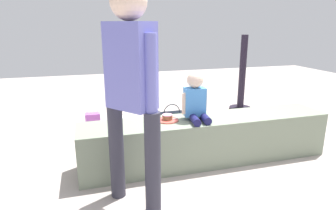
# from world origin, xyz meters

# --- Properties ---
(ground_plane) EXTENTS (12.00, 12.00, 0.00)m
(ground_plane) POSITION_xyz_m (0.00, 0.00, 0.00)
(ground_plane) COLOR #ADA098
(concrete_ledge) EXTENTS (2.60, 0.47, 0.47)m
(concrete_ledge) POSITION_xyz_m (0.00, 0.00, 0.24)
(concrete_ledge) COLOR gray
(concrete_ledge) RESTS_ON ground_plane
(child_seated) EXTENTS (0.28, 0.32, 0.48)m
(child_seated) POSITION_xyz_m (-0.14, -0.00, 0.69)
(child_seated) COLOR #1A194E
(child_seated) RESTS_ON concrete_ledge
(adult_standing) EXTENTS (0.37, 0.42, 1.68)m
(adult_standing) POSITION_xyz_m (-0.86, -0.55, 1.01)
(adult_standing) COLOR #302F3C
(adult_standing) RESTS_ON ground_plane
(cake_plate) EXTENTS (0.22, 0.22, 0.07)m
(cake_plate) POSITION_xyz_m (-0.42, 0.04, 0.50)
(cake_plate) COLOR #E0594C
(cake_plate) RESTS_ON concrete_ledge
(gift_bag) EXTENTS (0.19, 0.13, 0.31)m
(gift_bag) POSITION_xyz_m (-1.12, 1.19, 0.14)
(gift_bag) COLOR #B259BF
(gift_bag) RESTS_ON ground_plane
(railing_post) EXTENTS (0.36, 0.36, 1.24)m
(railing_post) POSITION_xyz_m (1.33, 1.62, 0.48)
(railing_post) COLOR black
(railing_post) RESTS_ON ground_plane
(water_bottle_near_gift) EXTENTS (0.06, 0.06, 0.18)m
(water_bottle_near_gift) POSITION_xyz_m (0.60, 1.15, 0.08)
(water_bottle_near_gift) COLOR silver
(water_bottle_near_gift) RESTS_ON ground_plane
(party_cup_red) EXTENTS (0.07, 0.07, 0.11)m
(party_cup_red) POSITION_xyz_m (0.58, 0.53, 0.05)
(party_cup_red) COLOR red
(party_cup_red) RESTS_ON ground_plane
(cake_box_white) EXTENTS (0.28, 0.29, 0.12)m
(cake_box_white) POSITION_xyz_m (-0.74, 1.33, 0.06)
(cake_box_white) COLOR white
(cake_box_white) RESTS_ON ground_plane
(handbag_black_leather) EXTENTS (0.32, 0.13, 0.32)m
(handbag_black_leather) POSITION_xyz_m (-0.03, 1.14, 0.11)
(handbag_black_leather) COLOR black
(handbag_black_leather) RESTS_ON ground_plane
(handbag_brown_canvas) EXTENTS (0.29, 0.14, 0.29)m
(handbag_brown_canvas) POSITION_xyz_m (-1.07, 0.74, 0.10)
(handbag_brown_canvas) COLOR brown
(handbag_brown_canvas) RESTS_ON ground_plane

